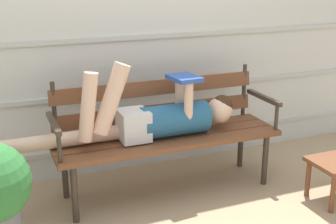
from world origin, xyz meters
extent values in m
plane|color=tan|center=(0.00, 0.00, 0.00)|extent=(12.00, 12.00, 0.00)
cube|color=beige|center=(0.00, 0.64, 1.29)|extent=(4.89, 0.06, 2.58)
cube|color=#B7B7AD|center=(0.00, 0.60, 0.22)|extent=(4.89, 0.02, 0.04)
cube|color=#B7B7AD|center=(0.00, 0.60, 0.65)|extent=(4.89, 0.02, 0.04)
cube|color=#B7B7AD|center=(0.00, 0.60, 1.08)|extent=(4.89, 0.02, 0.04)
cube|color=brown|center=(0.00, -0.06, 0.42)|extent=(1.64, 0.14, 0.04)
cube|color=brown|center=(0.00, 0.09, 0.42)|extent=(1.64, 0.14, 0.04)
cube|color=brown|center=(0.00, 0.25, 0.42)|extent=(1.64, 0.14, 0.04)
cube|color=brown|center=(0.00, 0.32, 0.55)|extent=(1.58, 0.05, 0.11)
cube|color=brown|center=(0.00, 0.32, 0.74)|extent=(1.58, 0.05, 0.11)
cylinder|color=#382D23|center=(-0.75, 0.32, 0.64)|extent=(0.03, 0.03, 0.42)
cylinder|color=#382D23|center=(0.75, 0.32, 0.64)|extent=(0.03, 0.03, 0.42)
cylinder|color=#382D23|center=(-0.72, -0.09, 0.20)|extent=(0.04, 0.04, 0.40)
cylinder|color=#382D23|center=(0.72, -0.09, 0.20)|extent=(0.04, 0.04, 0.40)
cylinder|color=#382D23|center=(-0.72, 0.27, 0.20)|extent=(0.04, 0.04, 0.40)
cylinder|color=#382D23|center=(0.72, 0.27, 0.20)|extent=(0.04, 0.04, 0.40)
cube|color=#382D23|center=(-0.80, 0.09, 0.63)|extent=(0.04, 0.43, 0.03)
cylinder|color=#382D23|center=(-0.80, -0.09, 0.53)|extent=(0.03, 0.03, 0.20)
cube|color=#382D23|center=(0.80, 0.09, 0.63)|extent=(0.04, 0.43, 0.03)
cylinder|color=#382D23|center=(0.80, -0.09, 0.53)|extent=(0.03, 0.03, 0.20)
cylinder|color=#23567A|center=(0.05, 0.09, 0.55)|extent=(0.49, 0.23, 0.23)
cube|color=silver|center=(-0.26, 0.09, 0.55)|extent=(0.20, 0.22, 0.21)
sphere|color=beige|center=(0.41, 0.09, 0.58)|extent=(0.19, 0.19, 0.19)
sphere|color=#382314|center=(0.43, 0.09, 0.61)|extent=(0.16, 0.16, 0.16)
cylinder|color=beige|center=(-0.42, 0.03, 0.77)|extent=(0.27, 0.11, 0.49)
cylinder|color=beige|center=(-0.58, 0.03, 0.74)|extent=(0.16, 0.09, 0.46)
cylinder|color=beige|center=(-0.78, 0.15, 0.49)|extent=(0.89, 0.10, 0.10)
cylinder|color=beige|center=(0.12, 0.01, 0.69)|extent=(0.06, 0.06, 0.28)
cylinder|color=beige|center=(0.12, 0.17, 0.69)|extent=(0.06, 0.06, 0.28)
cube|color=#284C9E|center=(0.12, 0.09, 0.85)|extent=(0.20, 0.26, 0.03)
cylinder|color=brown|center=(0.91, -0.62, 0.14)|extent=(0.04, 0.04, 0.28)
cylinder|color=brown|center=(0.91, -0.37, 0.14)|extent=(0.04, 0.04, 0.28)
camera|label=1|loc=(-1.16, -2.74, 1.60)|focal=48.68mm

